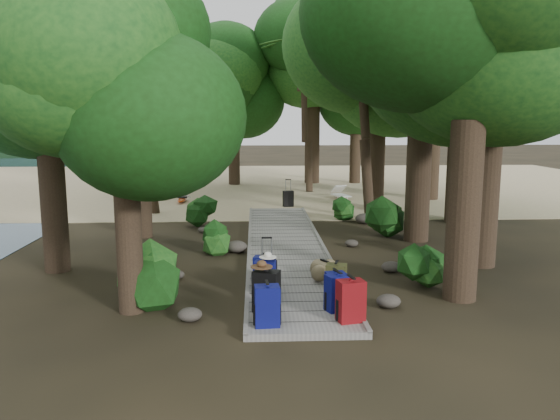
{
  "coord_description": "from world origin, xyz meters",
  "views": [
    {
      "loc": [
        -0.8,
        -12.92,
        3.37
      ],
      "look_at": [
        -0.14,
        1.33,
        1.0
      ],
      "focal_mm": 35.0,
      "sensor_mm": 36.0,
      "label": 1
    }
  ],
  "objects_px": {
    "sun_lounger": "(341,193)",
    "backpack_right_a": "(351,299)",
    "kayak": "(182,199)",
    "backpack_left_c": "(265,276)",
    "backpack_left_d": "(263,267)",
    "lone_suitcase_on_sand": "(288,199)",
    "duffel_right_khaki": "(325,270)",
    "backpack_left_a": "(267,304)",
    "backpack_right_b": "(337,291)",
    "backpack_right_c": "(335,285)",
    "suitcase_on_boardwalk": "(267,274)",
    "backpack_left_b": "(266,289)",
    "backpack_right_d": "(336,276)"
  },
  "relations": [
    {
      "from": "backpack_left_a",
      "to": "backpack_left_b",
      "type": "height_order",
      "value": "backpack_left_b"
    },
    {
      "from": "sun_lounger",
      "to": "backpack_right_a",
      "type": "bearing_deg",
      "value": -113.86
    },
    {
      "from": "backpack_left_a",
      "to": "kayak",
      "type": "bearing_deg",
      "value": 98.42
    },
    {
      "from": "backpack_left_b",
      "to": "backpack_right_c",
      "type": "height_order",
      "value": "backpack_left_b"
    },
    {
      "from": "backpack_right_a",
      "to": "duffel_right_khaki",
      "type": "xyz_separation_m",
      "value": [
        -0.11,
        2.43,
        -0.2
      ]
    },
    {
      "from": "backpack_right_b",
      "to": "backpack_left_a",
      "type": "bearing_deg",
      "value": -173.8
    },
    {
      "from": "duffel_right_khaki",
      "to": "suitcase_on_boardwalk",
      "type": "bearing_deg",
      "value": 176.03
    },
    {
      "from": "backpack_left_d",
      "to": "backpack_right_c",
      "type": "xyz_separation_m",
      "value": [
        1.3,
        -1.39,
        0.02
      ]
    },
    {
      "from": "backpack_right_a",
      "to": "lone_suitcase_on_sand",
      "type": "xyz_separation_m",
      "value": [
        -0.25,
        12.54,
        -0.17
      ]
    },
    {
      "from": "duffel_right_khaki",
      "to": "backpack_right_d",
      "type": "bearing_deg",
      "value": -112.55
    },
    {
      "from": "backpack_right_a",
      "to": "kayak",
      "type": "xyz_separation_m",
      "value": [
        -4.53,
        13.9,
        -0.33
      ]
    },
    {
      "from": "kayak",
      "to": "suitcase_on_boardwalk",
      "type": "bearing_deg",
      "value": -73.7
    },
    {
      "from": "duffel_right_khaki",
      "to": "kayak",
      "type": "bearing_deg",
      "value": 80.51
    },
    {
      "from": "backpack_left_c",
      "to": "duffel_right_khaki",
      "type": "distance_m",
      "value": 1.57
    },
    {
      "from": "backpack_right_b",
      "to": "duffel_right_khaki",
      "type": "bearing_deg",
      "value": 67.2
    },
    {
      "from": "suitcase_on_boardwalk",
      "to": "lone_suitcase_on_sand",
      "type": "bearing_deg",
      "value": 71.34
    },
    {
      "from": "backpack_left_b",
      "to": "backpack_right_b",
      "type": "bearing_deg",
      "value": 18.81
    },
    {
      "from": "duffel_right_khaki",
      "to": "backpack_left_d",
      "type": "bearing_deg",
      "value": 150.18
    },
    {
      "from": "backpack_right_b",
      "to": "kayak",
      "type": "height_order",
      "value": "backpack_right_b"
    },
    {
      "from": "duffel_right_khaki",
      "to": "backpack_left_c",
      "type": "bearing_deg",
      "value": -173.43
    },
    {
      "from": "backpack_right_d",
      "to": "duffel_right_khaki",
      "type": "distance_m",
      "value": 0.85
    },
    {
      "from": "backpack_left_c",
      "to": "backpack_left_d",
      "type": "distance_m",
      "value": 0.93
    },
    {
      "from": "backpack_right_a",
      "to": "sun_lounger",
      "type": "relative_size",
      "value": 0.46
    },
    {
      "from": "backpack_left_c",
      "to": "backpack_left_d",
      "type": "height_order",
      "value": "backpack_left_c"
    },
    {
      "from": "backpack_left_c",
      "to": "lone_suitcase_on_sand",
      "type": "distance_m",
      "value": 11.11
    },
    {
      "from": "lone_suitcase_on_sand",
      "to": "kayak",
      "type": "distance_m",
      "value": 4.49
    },
    {
      "from": "suitcase_on_boardwalk",
      "to": "backpack_right_c",
      "type": "bearing_deg",
      "value": -46.23
    },
    {
      "from": "backpack_right_c",
      "to": "backpack_right_d",
      "type": "height_order",
      "value": "backpack_right_c"
    },
    {
      "from": "backpack_left_c",
      "to": "backpack_left_d",
      "type": "xyz_separation_m",
      "value": [
        -0.03,
        0.93,
        -0.08
      ]
    },
    {
      "from": "duffel_right_khaki",
      "to": "sun_lounger",
      "type": "bearing_deg",
      "value": 48.95
    },
    {
      "from": "backpack_left_c",
      "to": "backpack_left_d",
      "type": "bearing_deg",
      "value": 103.48
    },
    {
      "from": "backpack_right_c",
      "to": "backpack_left_d",
      "type": "bearing_deg",
      "value": 122.8
    },
    {
      "from": "backpack_right_c",
      "to": "kayak",
      "type": "relative_size",
      "value": 0.2
    },
    {
      "from": "backpack_left_c",
      "to": "backpack_right_d",
      "type": "relative_size",
      "value": 1.21
    },
    {
      "from": "backpack_right_b",
      "to": "kayak",
      "type": "xyz_separation_m",
      "value": [
        -4.39,
        13.39,
        -0.3
      ]
    },
    {
      "from": "lone_suitcase_on_sand",
      "to": "backpack_right_a",
      "type": "bearing_deg",
      "value": -103.55
    },
    {
      "from": "backpack_left_a",
      "to": "lone_suitcase_on_sand",
      "type": "height_order",
      "value": "backpack_left_a"
    },
    {
      "from": "backpack_left_b",
      "to": "sun_lounger",
      "type": "bearing_deg",
      "value": 96.06
    },
    {
      "from": "backpack_left_b",
      "to": "backpack_right_a",
      "type": "bearing_deg",
      "value": -1.57
    },
    {
      "from": "backpack_right_a",
      "to": "backpack_left_b",
      "type": "bearing_deg",
      "value": 145.57
    },
    {
      "from": "duffel_right_khaki",
      "to": "lone_suitcase_on_sand",
      "type": "height_order",
      "value": "lone_suitcase_on_sand"
    },
    {
      "from": "backpack_right_a",
      "to": "lone_suitcase_on_sand",
      "type": "relative_size",
      "value": 1.23
    },
    {
      "from": "sun_lounger",
      "to": "backpack_right_b",
      "type": "bearing_deg",
      "value": -114.72
    },
    {
      "from": "backpack_left_c",
      "to": "backpack_right_b",
      "type": "height_order",
      "value": "backpack_left_c"
    },
    {
      "from": "backpack_left_c",
      "to": "lone_suitcase_on_sand",
      "type": "relative_size",
      "value": 1.14
    },
    {
      "from": "sun_lounger",
      "to": "lone_suitcase_on_sand",
      "type": "bearing_deg",
      "value": -155.96
    },
    {
      "from": "backpack_right_b",
      "to": "backpack_right_c",
      "type": "relative_size",
      "value": 1.19
    },
    {
      "from": "backpack_left_d",
      "to": "kayak",
      "type": "bearing_deg",
      "value": 120.29
    },
    {
      "from": "backpack_left_a",
      "to": "lone_suitcase_on_sand",
      "type": "xyz_separation_m",
      "value": [
        1.11,
        12.69,
        -0.16
      ]
    },
    {
      "from": "backpack_right_b",
      "to": "duffel_right_khaki",
      "type": "relative_size",
      "value": 1.32
    }
  ]
}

